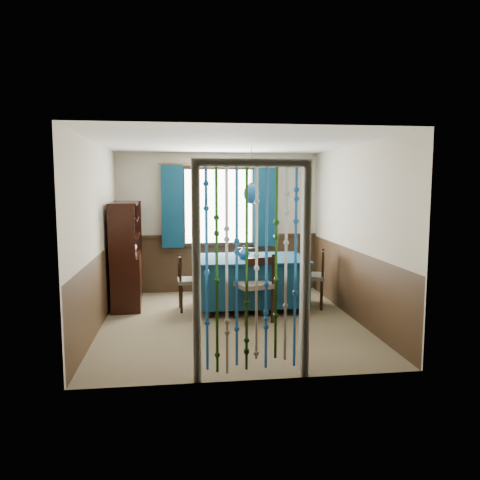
{
  "coord_description": "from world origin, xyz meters",
  "views": [
    {
      "loc": [
        -0.69,
        -6.4,
        1.93
      ],
      "look_at": [
        0.2,
        0.49,
        1.11
      ],
      "focal_mm": 35.0,
      "sensor_mm": 36.0,
      "label": 1
    }
  ],
  "objects": [
    {
      "name": "chair_far",
      "position": [
        0.4,
        1.39,
        0.47
      ],
      "size": [
        0.53,
        0.52,
        0.88
      ],
      "rotation": [
        0.0,
        0.0,
        2.87
      ],
      "color": "black",
      "rests_on": "floor"
    },
    {
      "name": "vase_table",
      "position": [
        0.27,
        0.6,
        0.9
      ],
      "size": [
        0.21,
        0.21,
        0.18
      ],
      "primitive_type": "imported",
      "rotation": [
        0.0,
        0.0,
        0.31
      ],
      "color": "navy",
      "rests_on": "dining_table"
    },
    {
      "name": "window",
      "position": [
        0.0,
        1.95,
        1.55
      ],
      "size": [
        1.32,
        0.12,
        1.42
      ],
      "primitive_type": "cube",
      "color": "black",
      "rests_on": "wall_back"
    },
    {
      "name": "wall_back",
      "position": [
        0.0,
        2.0,
        1.25
      ],
      "size": [
        3.6,
        0.0,
        3.6
      ],
      "primitive_type": "plane",
      "rotation": [
        1.57,
        0.0,
        0.0
      ],
      "color": "#B9AF97",
      "rests_on": "ground"
    },
    {
      "name": "vase_sideboard",
      "position": [
        -1.5,
        1.53,
        0.93
      ],
      "size": [
        0.23,
        0.23,
        0.2
      ],
      "primitive_type": "imported",
      "rotation": [
        0.0,
        0.0,
        0.27
      ],
      "color": "beige",
      "rests_on": "sideboard"
    },
    {
      "name": "dining_table",
      "position": [
        0.39,
        0.68,
        0.47
      ],
      "size": [
        1.69,
        1.17,
        0.81
      ],
      "rotation": [
        0.0,
        0.0,
        -0.01
      ],
      "color": "#0E3148",
      "rests_on": "floor"
    },
    {
      "name": "chair_near",
      "position": [
        0.35,
        -0.01,
        0.52
      ],
      "size": [
        0.59,
        0.58,
        0.97
      ],
      "rotation": [
        0.0,
        0.0,
        0.28
      ],
      "color": "black",
      "rests_on": "floor"
    },
    {
      "name": "doorway",
      "position": [
        0.0,
        -1.94,
        1.05
      ],
      "size": [
        1.16,
        0.12,
        2.18
      ],
      "primitive_type": null,
      "color": "silver",
      "rests_on": "ground"
    },
    {
      "name": "chair_left",
      "position": [
        -0.57,
        0.74,
        0.45
      ],
      "size": [
        0.43,
        0.44,
        0.85
      ],
      "rotation": [
        0.0,
        0.0,
        -1.51
      ],
      "color": "black",
      "rests_on": "floor"
    },
    {
      "name": "bowl_shelf",
      "position": [
        -1.5,
        0.9,
        1.16
      ],
      "size": [
        0.28,
        0.28,
        0.05
      ],
      "primitive_type": "imported",
      "rotation": [
        0.0,
        0.0,
        0.35
      ],
      "color": "beige",
      "rests_on": "sideboard"
    },
    {
      "name": "sideboard",
      "position": [
        -1.56,
        1.2,
        0.58
      ],
      "size": [
        0.51,
        1.29,
        1.66
      ],
      "rotation": [
        0.0,
        0.0,
        0.05
      ],
      "color": "black",
      "rests_on": "floor"
    },
    {
      "name": "pendant_lamp",
      "position": [
        0.39,
        0.68,
        1.8
      ],
      "size": [
        0.25,
        0.25,
        0.86
      ],
      "color": "olive",
      "rests_on": "ceiling"
    },
    {
      "name": "wainscot_back",
      "position": [
        0.0,
        1.99,
        0.5
      ],
      "size": [
        3.6,
        0.0,
        3.6
      ],
      "primitive_type": "plane",
      "rotation": [
        1.57,
        0.0,
        0.0
      ],
      "color": "#382515",
      "rests_on": "ground"
    },
    {
      "name": "floor",
      "position": [
        0.0,
        0.0,
        0.0
      ],
      "size": [
        4.0,
        4.0,
        0.0
      ],
      "primitive_type": "plane",
      "color": "brown",
      "rests_on": "ground"
    },
    {
      "name": "ceiling",
      "position": [
        0.0,
        0.0,
        2.5
      ],
      "size": [
        4.0,
        4.0,
        0.0
      ],
      "primitive_type": "plane",
      "rotation": [
        3.14,
        0.0,
        0.0
      ],
      "color": "silver",
      "rests_on": "ground"
    },
    {
      "name": "wainscot_right",
      "position": [
        1.79,
        0.0,
        0.5
      ],
      "size": [
        0.0,
        4.0,
        4.0
      ],
      "primitive_type": "plane",
      "rotation": [
        1.57,
        0.0,
        -1.57
      ],
      "color": "#382515",
      "rests_on": "ground"
    },
    {
      "name": "wall_left",
      "position": [
        -1.8,
        0.0,
        1.25
      ],
      "size": [
        0.0,
        4.0,
        4.0
      ],
      "primitive_type": "plane",
      "rotation": [
        1.57,
        0.0,
        1.57
      ],
      "color": "#B9AF97",
      "rests_on": "ground"
    },
    {
      "name": "wall_front",
      "position": [
        0.0,
        -2.0,
        1.25
      ],
      "size": [
        3.6,
        0.0,
        3.6
      ],
      "primitive_type": "plane",
      "rotation": [
        -1.57,
        0.0,
        0.0
      ],
      "color": "#B9AF97",
      "rests_on": "ground"
    },
    {
      "name": "wainscot_front",
      "position": [
        0.0,
        -1.99,
        0.5
      ],
      "size": [
        3.6,
        0.0,
        3.6
      ],
      "primitive_type": "plane",
      "rotation": [
        -1.57,
        0.0,
        0.0
      ],
      "color": "#382515",
      "rests_on": "ground"
    },
    {
      "name": "wainscot_left",
      "position": [
        -1.79,
        0.0,
        0.5
      ],
      "size": [
        0.0,
        4.0,
        4.0
      ],
      "primitive_type": "plane",
      "rotation": [
        1.57,
        0.0,
        1.57
      ],
      "color": "#382515",
      "rests_on": "ground"
    },
    {
      "name": "wall_right",
      "position": [
        1.8,
        0.0,
        1.25
      ],
      "size": [
        0.0,
        4.0,
        4.0
      ],
      "primitive_type": "plane",
      "rotation": [
        1.57,
        0.0,
        -1.57
      ],
      "color": "#B9AF97",
      "rests_on": "ground"
    },
    {
      "name": "chair_right",
      "position": [
        1.38,
        0.66,
        0.49
      ],
      "size": [
        0.55,
        0.56,
        0.92
      ],
      "rotation": [
        0.0,
        0.0,
        1.26
      ],
      "color": "black",
      "rests_on": "floor"
    }
  ]
}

